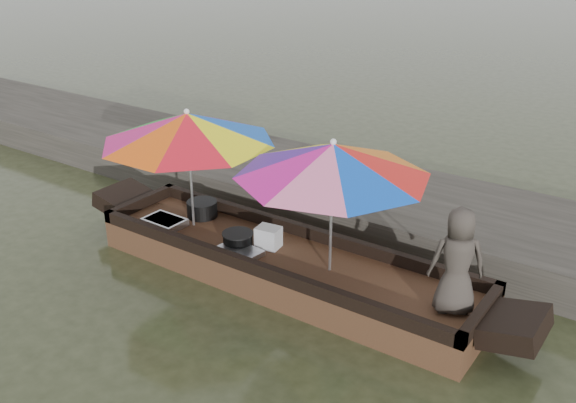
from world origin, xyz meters
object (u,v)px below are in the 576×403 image
Objects in this scene: boat_hull at (283,267)px; cooking_pot at (202,209)px; tray_crayfish at (165,222)px; umbrella_bow at (190,169)px; umbrella_stern at (331,207)px; vendor at (457,261)px; supply_bag at (268,237)px; charcoal_grill at (238,240)px; tray_scallop at (239,252)px.

boat_hull is 12.07× the size of cooking_pot.
umbrella_bow reaches higher than tray_crayfish.
cooking_pot is at bearing 66.58° from tray_crayfish.
boat_hull is at bearing 180.00° from umbrella_stern.
tray_crayfish is at bearing -144.55° from umbrella_bow.
boat_hull is at bearing 0.00° from umbrella_bow.
umbrella_bow reaches higher than vendor.
charcoal_grill is at bearing -146.94° from supply_bag.
tray_crayfish is 0.25× the size of umbrella_stern.
umbrella_bow reaches higher than charcoal_grill.
supply_bag reaches higher than charcoal_grill.
tray_crayfish is 2.50m from umbrella_stern.
tray_crayfish is 0.47× the size of vendor.
vendor is at bearing 2.95° from charcoal_grill.
boat_hull is 1.76m from tray_crayfish.
supply_bag reaches higher than tray_crayfish.
boat_hull is 2.30× the size of umbrella_stern.
cooking_pot is 0.77× the size of tray_scallop.
cooking_pot is at bearing -35.24° from vendor.
tray_scallop is at bearing -146.92° from boat_hull.
charcoal_grill is at bearing -165.94° from boat_hull.
vendor is at bearing -1.61° from supply_bag.
umbrella_bow is 1.03× the size of umbrella_stern.
tray_scallop is at bearing -117.79° from supply_bag.
tray_crayfish reaches higher than boat_hull.
vendor is at bearing -0.17° from boat_hull.
umbrella_bow is (-3.52, 0.01, 0.21)m from vendor.
tray_scallop is 0.41m from supply_bag.
charcoal_grill is at bearing 131.45° from tray_scallop.
charcoal_grill is 0.17× the size of umbrella_stern.
tray_crayfish is at bearing -113.42° from cooking_pot.
umbrella_bow reaches higher than supply_bag.
tray_scallop is (1.29, -0.07, -0.01)m from tray_crayfish.
vendor reaches higher than cooking_pot.
vendor is (2.35, -0.07, 0.44)m from supply_bag.
cooking_pot is (-1.52, 0.27, 0.28)m from boat_hull.
supply_bag is (-0.26, 0.06, 0.30)m from boat_hull.
umbrella_bow is (0.31, 0.22, 0.73)m from tray_crayfish.
vendor is (2.67, 0.14, 0.48)m from charcoal_grill.
vendor is (2.54, 0.28, 0.54)m from tray_scallop.
umbrella_stern is (0.90, -0.06, 0.65)m from supply_bag.
umbrella_stern is at bearing 6.72° from charcoal_grill.
tray_scallop is at bearing -27.65° from cooking_pot.
charcoal_grill is at bearing -173.28° from umbrella_stern.
umbrella_stern reaches higher than tray_scallop.
cooking_pot is 1.14× the size of charcoal_grill.
tray_crayfish is 1.29m from tray_scallop.
cooking_pot is 0.77× the size of tray_crayfish.
umbrella_stern is at bearing 5.28° from tray_crayfish.
umbrella_stern is (2.38, 0.22, 0.73)m from tray_crayfish.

